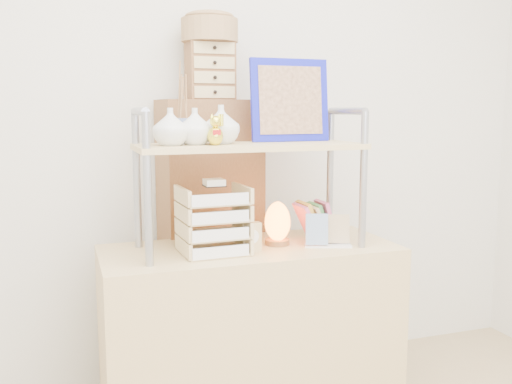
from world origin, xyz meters
The scene contains 9 objects.
desk centered at (0.00, 1.20, 0.38)m, with size 1.20×0.50×0.75m, color tan.
cabinet centered at (-0.07, 1.57, 0.68)m, with size 0.45×0.24×1.35m, color brown.
hutch centered at (-0.04, 1.21, 1.18)m, with size 0.90×0.34×0.77m.
letter_tray centered at (-0.16, 1.15, 0.87)m, with size 0.25×0.24×0.29m.
salt_lamp centered at (0.12, 1.21, 0.84)m, with size 0.12×0.11×0.18m.
desk_clock centered at (-0.02, 1.14, 0.81)m, with size 0.08×0.04×0.11m.
postcard_stand centered at (0.30, 1.11, 0.79)m, with size 0.20×0.11×0.14m.
drawer_chest centered at (-0.07, 1.55, 1.48)m, with size 0.20×0.16×0.25m.
woven_basket centered at (-0.07, 1.55, 1.65)m, with size 0.25×0.25×0.10m, color brown.
Camera 1 is at (-0.71, -0.96, 1.31)m, focal length 40.00 mm.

